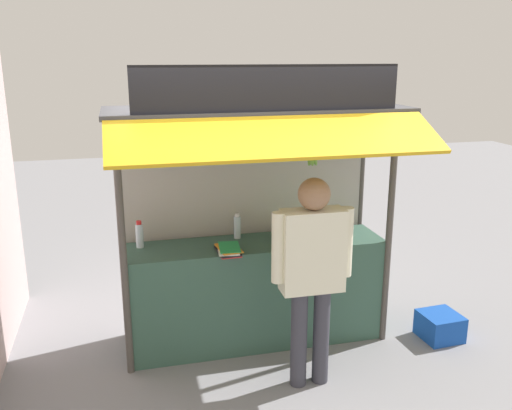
% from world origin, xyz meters
% --- Properties ---
extents(ground_plane, '(20.00, 20.00, 0.00)m').
position_xyz_m(ground_plane, '(0.00, 0.00, 0.00)').
color(ground_plane, gray).
extents(stall_counter, '(2.32, 0.55, 0.96)m').
position_xyz_m(stall_counter, '(0.00, 0.00, 0.48)').
color(stall_counter, '#385B4C').
rests_on(stall_counter, ground).
extents(stall_structure, '(2.52, 1.37, 2.52)m').
position_xyz_m(stall_structure, '(0.00, 0.06, 1.50)').
color(stall_structure, '#4C4742').
rests_on(stall_structure, ground).
extents(water_bottle_front_left, '(0.06, 0.06, 0.23)m').
position_xyz_m(water_bottle_front_left, '(-0.14, 0.17, 1.07)').
color(water_bottle_front_left, silver).
rests_on(water_bottle_front_left, stall_counter).
extents(water_bottle_mid_right, '(0.06, 0.06, 0.23)m').
position_xyz_m(water_bottle_mid_right, '(0.66, 0.19, 1.07)').
color(water_bottle_mid_right, silver).
rests_on(water_bottle_mid_right, stall_counter).
extents(water_bottle_far_right, '(0.07, 0.07, 0.24)m').
position_xyz_m(water_bottle_far_right, '(-1.01, 0.13, 1.07)').
color(water_bottle_far_right, silver).
rests_on(water_bottle_far_right, stall_counter).
extents(magazine_stack_right, '(0.26, 0.32, 0.07)m').
position_xyz_m(magazine_stack_right, '(0.33, -0.08, 1.00)').
color(magazine_stack_right, blue).
rests_on(magazine_stack_right, stall_counter).
extents(magazine_stack_center, '(0.22, 0.31, 0.06)m').
position_xyz_m(magazine_stack_center, '(-0.29, -0.20, 0.99)').
color(magazine_stack_center, red).
rests_on(magazine_stack_center, stall_counter).
extents(banana_bunch_inner_left, '(0.10, 0.10, 0.32)m').
position_xyz_m(banana_bunch_inner_left, '(0.38, -0.38, 1.80)').
color(banana_bunch_inner_left, '#332D23').
extents(banana_bunch_inner_right, '(0.09, 0.10, 0.27)m').
position_xyz_m(banana_bunch_inner_right, '(-0.13, -0.38, 1.84)').
color(banana_bunch_inner_right, '#332D23').
extents(vendor_person, '(0.65, 0.25, 1.71)m').
position_xyz_m(vendor_person, '(0.25, -0.79, 1.03)').
color(vendor_person, '#383842').
rests_on(vendor_person, ground).
extents(plastic_crate, '(0.37, 0.37, 0.24)m').
position_xyz_m(plastic_crate, '(1.68, -0.40, 0.12)').
color(plastic_crate, '#194CB2').
rests_on(plastic_crate, ground).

